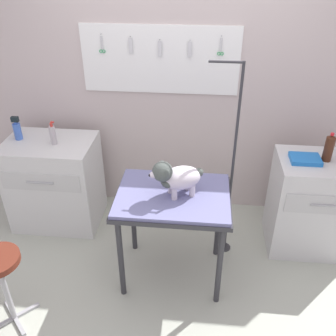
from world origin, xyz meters
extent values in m
cube|color=#A8AD9E|center=(0.00, 0.00, -0.02)|extent=(4.40, 4.00, 0.04)
cube|color=#BDAEAC|center=(0.00, 1.28, 1.15)|extent=(4.00, 0.06, 2.30)
cube|color=white|center=(-0.17, 1.24, 1.51)|extent=(1.38, 0.02, 0.59)
cylinder|color=gray|center=(-0.67, 1.23, 1.72)|extent=(0.01, 0.02, 0.01)
cube|color=silver|center=(-0.68, 1.22, 1.65)|extent=(0.01, 0.00, 0.11)
cube|color=silver|center=(-0.67, 1.22, 1.65)|extent=(0.01, 0.00, 0.11)
torus|color=#2A9857|center=(-0.69, 1.22, 1.58)|extent=(0.03, 0.01, 0.03)
torus|color=#2A9857|center=(-0.66, 1.22, 1.58)|extent=(0.03, 0.01, 0.03)
cylinder|color=gray|center=(-0.42, 1.23, 1.71)|extent=(0.01, 0.02, 0.01)
cube|color=silver|center=(-0.42, 1.22, 1.63)|extent=(0.03, 0.01, 0.13)
cylinder|color=gray|center=(-0.17, 1.23, 1.69)|extent=(0.01, 0.02, 0.01)
cube|color=silver|center=(-0.17, 1.22, 1.61)|extent=(0.03, 0.01, 0.13)
cylinder|color=gray|center=(0.08, 1.23, 1.69)|extent=(0.01, 0.02, 0.01)
cube|color=silver|center=(0.08, 1.22, 1.62)|extent=(0.03, 0.01, 0.13)
cylinder|color=gray|center=(0.34, 1.23, 1.73)|extent=(0.01, 0.02, 0.01)
cube|color=silver|center=(0.34, 1.22, 1.66)|extent=(0.01, 0.00, 0.11)
cube|color=silver|center=(0.35, 1.22, 1.66)|extent=(0.01, 0.00, 0.11)
torus|color=green|center=(0.33, 1.22, 1.59)|extent=(0.03, 0.01, 0.03)
torus|color=green|center=(0.36, 1.22, 1.59)|extent=(0.03, 0.01, 0.03)
cylinder|color=#2D2D33|center=(-0.33, -0.01, 0.38)|extent=(0.04, 0.04, 0.75)
cylinder|color=#2D2D33|center=(0.40, -0.01, 0.38)|extent=(0.04, 0.04, 0.75)
cylinder|color=#2D2D33|center=(-0.33, 0.50, 0.38)|extent=(0.04, 0.04, 0.75)
cylinder|color=#2D2D33|center=(0.40, 0.50, 0.38)|extent=(0.04, 0.04, 0.75)
cube|color=#2D2D33|center=(0.04, 0.24, 0.77)|extent=(0.85, 0.63, 0.03)
cube|color=slate|center=(0.04, 0.24, 0.80)|extent=(0.83, 0.61, 0.03)
cylinder|color=#2D2D33|center=(0.48, 0.58, 0.01)|extent=(0.11, 0.11, 0.01)
cylinder|color=#2D2D33|center=(0.48, 0.58, 0.85)|extent=(0.02, 0.02, 1.71)
cylinder|color=#2D2D33|center=(0.36, 0.58, 1.70)|extent=(0.24, 0.02, 0.02)
cylinder|color=silver|center=(0.05, 0.18, 0.86)|extent=(0.04, 0.04, 0.10)
cylinder|color=silver|center=(0.02, 0.26, 0.86)|extent=(0.04, 0.04, 0.10)
cylinder|color=silver|center=(0.18, 0.23, 0.86)|extent=(0.04, 0.04, 0.10)
cylinder|color=silver|center=(0.14, 0.31, 0.86)|extent=(0.04, 0.04, 0.10)
ellipsoid|color=silver|center=(0.09, 0.25, 0.96)|extent=(0.34, 0.28, 0.16)
ellipsoid|color=#49504C|center=(0.00, 0.21, 0.95)|extent=(0.14, 0.16, 0.09)
sphere|color=#49504C|center=(-0.04, 0.19, 1.03)|extent=(0.15, 0.15, 0.15)
ellipsoid|color=silver|center=(-0.09, 0.17, 1.02)|extent=(0.08, 0.08, 0.05)
sphere|color=black|center=(-0.12, 0.16, 1.02)|extent=(0.02, 0.02, 0.02)
ellipsoid|color=#49504C|center=(0.00, 0.14, 1.05)|extent=(0.05, 0.05, 0.08)
ellipsoid|color=#49504C|center=(-0.05, 0.25, 1.05)|extent=(0.05, 0.05, 0.08)
sphere|color=#49504C|center=(0.22, 0.30, 0.98)|extent=(0.06, 0.06, 0.06)
cube|color=silver|center=(-1.14, 0.85, 0.43)|extent=(0.80, 0.56, 0.87)
cube|color=#BABBBA|center=(-1.14, 0.56, 0.62)|extent=(0.70, 0.01, 0.17)
cylinder|color=#99999E|center=(-1.14, 0.55, 0.62)|extent=(0.24, 0.02, 0.02)
cube|color=silver|center=(1.21, 0.73, 0.44)|extent=(0.68, 0.52, 0.88)
cube|color=#B4B4B5|center=(1.21, 0.46, 0.63)|extent=(0.60, 0.01, 0.18)
cylinder|color=#99999E|center=(1.21, 0.46, 0.63)|extent=(0.20, 0.02, 0.02)
cylinder|color=#9E9EA3|center=(-1.09, -0.33, 0.29)|extent=(0.04, 0.04, 0.58)
cube|color=#9E9EA3|center=(-1.02, -0.26, 0.01)|extent=(0.15, 0.15, 0.02)
cube|color=#9E9EA3|center=(-1.16, -0.26, 0.01)|extent=(0.15, 0.15, 0.02)
cube|color=#9E9EA3|center=(-1.16, -0.40, 0.01)|extent=(0.15, 0.15, 0.02)
cube|color=#9E9EA3|center=(-1.02, -0.40, 0.01)|extent=(0.15, 0.15, 0.02)
cylinder|color=#3F67C5|center=(-1.42, 0.88, 0.94)|extent=(0.07, 0.07, 0.15)
cylinder|color=#3F67C5|center=(-1.42, 0.88, 1.03)|extent=(0.03, 0.03, 0.02)
cube|color=black|center=(-1.42, 0.88, 1.06)|extent=(0.06, 0.04, 0.04)
cylinder|color=#AFA9AE|center=(-1.07, 0.82, 0.95)|extent=(0.05, 0.05, 0.17)
cylinder|color=red|center=(-1.07, 0.82, 1.05)|extent=(0.02, 0.02, 0.03)
cube|color=red|center=(-1.05, 0.82, 1.08)|extent=(0.03, 0.01, 0.01)
cylinder|color=#432113|center=(1.24, 0.75, 0.98)|extent=(0.07, 0.07, 0.21)
cone|color=#432113|center=(1.24, 0.75, 1.09)|extent=(0.07, 0.07, 0.02)
cylinder|color=red|center=(1.24, 0.75, 1.11)|extent=(0.03, 0.03, 0.02)
cube|color=blue|center=(1.07, 0.72, 0.89)|extent=(0.24, 0.18, 0.04)
camera|label=1|loc=(0.22, -1.98, 2.41)|focal=39.84mm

